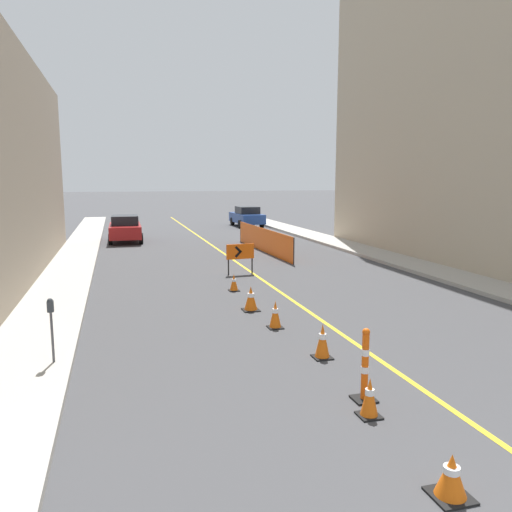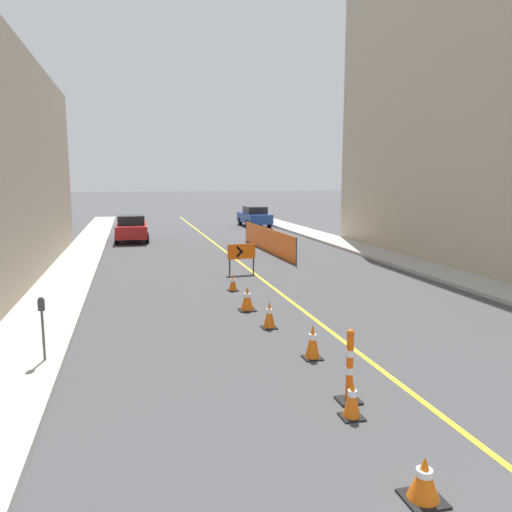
# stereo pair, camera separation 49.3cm
# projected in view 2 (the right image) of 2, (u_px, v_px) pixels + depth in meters

# --- Properties ---
(lane_stripe) EXTENTS (0.12, 48.76, 0.01)m
(lane_stripe) POSITION_uv_depth(u_px,v_px,m) (225.00, 251.00, 26.04)
(lane_stripe) COLOR gold
(lane_stripe) RESTS_ON ground_plane
(sidewalk_left) EXTENTS (1.90, 48.76, 0.14)m
(sidewalk_left) POSITION_uv_depth(u_px,v_px,m) (82.00, 255.00, 24.32)
(sidewalk_left) COLOR #ADA89E
(sidewalk_left) RESTS_ON ground_plane
(sidewalk_right) EXTENTS (1.90, 48.76, 0.14)m
(sidewalk_right) POSITION_uv_depth(u_px,v_px,m) (351.00, 246.00, 27.73)
(sidewalk_right) COLOR #ADA89E
(sidewalk_right) RESTS_ON ground_plane
(traffic_cone_nearest) EXTENTS (0.47, 0.47, 0.55)m
(traffic_cone_nearest) POSITION_uv_depth(u_px,v_px,m) (424.00, 479.00, 5.84)
(traffic_cone_nearest) COLOR black
(traffic_cone_nearest) RESTS_ON ground_plane
(traffic_cone_second) EXTENTS (0.35, 0.35, 0.64)m
(traffic_cone_second) POSITION_uv_depth(u_px,v_px,m) (352.00, 399.00, 7.86)
(traffic_cone_second) COLOR black
(traffic_cone_second) RESTS_ON ground_plane
(traffic_cone_third) EXTENTS (0.39, 0.39, 0.75)m
(traffic_cone_third) POSITION_uv_depth(u_px,v_px,m) (313.00, 342.00, 10.46)
(traffic_cone_third) COLOR black
(traffic_cone_third) RESTS_ON ground_plane
(traffic_cone_fourth) EXTENTS (0.37, 0.37, 0.71)m
(traffic_cone_fourth) POSITION_uv_depth(u_px,v_px,m) (269.00, 315.00, 12.61)
(traffic_cone_fourth) COLOR black
(traffic_cone_fourth) RESTS_ON ground_plane
(traffic_cone_fifth) EXTENTS (0.47, 0.47, 0.71)m
(traffic_cone_fifth) POSITION_uv_depth(u_px,v_px,m) (247.00, 298.00, 14.31)
(traffic_cone_fifth) COLOR black
(traffic_cone_fifth) RESTS_ON ground_plane
(traffic_cone_farthest) EXTENTS (0.34, 0.34, 0.58)m
(traffic_cone_farthest) POSITION_uv_depth(u_px,v_px,m) (233.00, 282.00, 16.83)
(traffic_cone_farthest) COLOR black
(traffic_cone_farthest) RESTS_ON ground_plane
(delineator_post_front) EXTENTS (0.38, 0.38, 1.28)m
(delineator_post_front) POSITION_uv_depth(u_px,v_px,m) (350.00, 370.00, 8.41)
(delineator_post_front) COLOR black
(delineator_post_front) RESTS_ON ground_plane
(arrow_barricade_primary) EXTENTS (1.14, 0.16, 1.20)m
(arrow_barricade_primary) POSITION_uv_depth(u_px,v_px,m) (241.00, 253.00, 19.73)
(arrow_barricade_primary) COLOR #EF560C
(arrow_barricade_primary) RESTS_ON ground_plane
(safety_mesh_fence) EXTENTS (0.32, 8.68, 1.21)m
(safety_mesh_fence) POSITION_uv_depth(u_px,v_px,m) (267.00, 240.00, 25.95)
(safety_mesh_fence) COLOR #EF560C
(safety_mesh_fence) RESTS_ON ground_plane
(parked_car_curb_near) EXTENTS (1.94, 4.33, 1.59)m
(parked_car_curb_near) POSITION_uv_depth(u_px,v_px,m) (132.00, 228.00, 30.10)
(parked_car_curb_near) COLOR maroon
(parked_car_curb_near) RESTS_ON ground_plane
(parked_car_curb_mid) EXTENTS (1.95, 4.36, 1.59)m
(parked_car_curb_mid) POSITION_uv_depth(u_px,v_px,m) (254.00, 216.00, 39.38)
(parked_car_curb_mid) COLOR navy
(parked_car_curb_mid) RESTS_ON ground_plane
(parking_meter_near_curb) EXTENTS (0.12, 0.11, 1.30)m
(parking_meter_near_curb) POSITION_uv_depth(u_px,v_px,m) (42.00, 316.00, 9.89)
(parking_meter_near_curb) COLOR #4C4C51
(parking_meter_near_curb) RESTS_ON sidewalk_left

